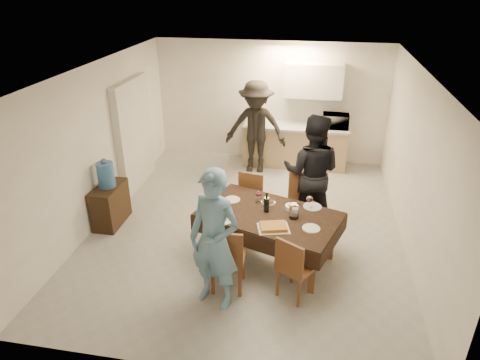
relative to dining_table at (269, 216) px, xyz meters
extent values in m
cube|color=#9D9D99|center=(-0.45, 0.83, -0.72)|extent=(5.00, 6.00, 0.02)
cube|color=white|center=(-0.45, 0.83, 1.88)|extent=(5.00, 6.00, 0.02)
cube|color=white|center=(-0.45, 3.83, 0.58)|extent=(5.00, 0.02, 2.60)
cube|color=white|center=(-0.45, -2.17, 0.58)|extent=(5.00, 0.02, 2.60)
cube|color=white|center=(-2.95, 0.83, 0.58)|extent=(0.02, 6.00, 2.60)
cube|color=white|center=(2.05, 0.83, 0.58)|extent=(0.02, 6.00, 2.60)
cube|color=silver|center=(-2.87, 2.03, 0.33)|extent=(0.15, 1.40, 2.10)
cube|color=tan|center=(0.15, 3.51, -0.29)|extent=(2.20, 0.60, 0.86)
cube|color=#B6B6B1|center=(0.15, 3.51, 0.16)|extent=(2.24, 0.64, 0.05)
cube|color=silver|center=(0.45, 3.65, 1.13)|extent=(1.20, 0.34, 0.70)
cube|color=black|center=(0.00, 0.00, 0.01)|extent=(2.20, 1.70, 0.04)
cube|color=brown|center=(0.00, 0.00, -0.36)|extent=(0.07, 0.07, 0.72)
cube|color=brown|center=(-0.45, -0.75, -0.24)|extent=(0.47, 0.47, 0.05)
cube|color=brown|center=(-0.45, -0.95, 0.02)|extent=(0.45, 0.06, 0.48)
cube|color=brown|center=(0.45, -0.75, -0.28)|extent=(0.56, 0.56, 0.05)
cube|color=brown|center=(0.45, -0.94, -0.03)|extent=(0.38, 0.24, 0.44)
cube|color=brown|center=(-0.45, 0.75, -0.27)|extent=(0.49, 0.49, 0.05)
cube|color=brown|center=(-0.45, 0.56, -0.02)|extent=(0.42, 0.11, 0.45)
cube|color=brown|center=(0.45, 0.75, -0.23)|extent=(0.50, 0.50, 0.05)
cube|color=brown|center=(0.45, 0.54, 0.04)|extent=(0.46, 0.09, 0.49)
cube|color=#311F10|center=(-2.73, 0.51, -0.37)|extent=(0.38, 0.75, 0.70)
cylinder|color=#417CBD|center=(-2.73, 0.51, 0.18)|extent=(0.28, 0.28, 0.42)
cylinder|color=white|center=(0.35, -0.05, 0.14)|extent=(0.14, 0.14, 0.21)
cube|color=#C07D38|center=(0.10, -0.38, 0.06)|extent=(0.48, 0.41, 0.05)
cylinder|color=white|center=(0.30, 0.18, 0.07)|extent=(0.17, 0.17, 0.07)
cylinder|color=white|center=(-0.05, 0.28, 0.05)|extent=(0.20, 0.20, 0.03)
cylinder|color=white|center=(-0.60, -0.30, 0.04)|extent=(0.26, 0.26, 0.02)
cylinder|color=white|center=(0.60, -0.30, 0.04)|extent=(0.24, 0.24, 0.01)
cylinder|color=white|center=(-0.60, 0.30, 0.04)|extent=(0.24, 0.24, 0.01)
cylinder|color=white|center=(0.60, 0.30, 0.04)|extent=(0.27, 0.27, 0.02)
imported|color=silver|center=(0.97, 3.51, 0.34)|extent=(0.54, 0.36, 0.30)
imported|color=#6290B5|center=(-0.55, -1.05, 0.21)|extent=(0.78, 0.64, 1.86)
imported|color=black|center=(0.55, 1.05, 0.25)|extent=(1.02, 0.84, 1.93)
imported|color=black|center=(-0.65, 3.06, 0.25)|extent=(1.25, 0.72, 1.94)
camera|label=1|loc=(0.52, -5.26, 3.14)|focal=32.00mm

